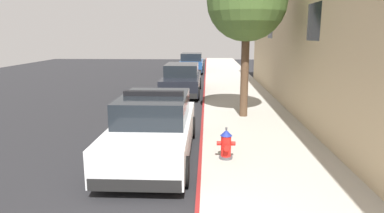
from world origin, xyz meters
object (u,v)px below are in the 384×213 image
(police_cruiser, at_px, (154,128))
(parked_car_silver_ahead, at_px, (182,80))
(street_tree, at_px, (247,2))
(fire_hydrant, at_px, (226,144))
(parked_car_dark_far, at_px, (192,63))

(police_cruiser, relative_size, parked_car_silver_ahead, 1.00)
(parked_car_silver_ahead, xyz_separation_m, street_tree, (2.64, -5.52, 3.39))
(street_tree, bearing_deg, fire_hydrant, -101.06)
(police_cruiser, height_order, fire_hydrant, police_cruiser)
(parked_car_silver_ahead, distance_m, fire_hydrant, 10.08)
(parked_car_silver_ahead, height_order, parked_car_dark_far, same)
(parked_car_silver_ahead, xyz_separation_m, parked_car_dark_far, (0.02, 10.66, 0.00))
(parked_car_silver_ahead, relative_size, street_tree, 0.90)
(police_cruiser, distance_m, parked_car_dark_far, 20.07)
(parked_car_silver_ahead, bearing_deg, parked_car_dark_far, 89.91)
(police_cruiser, bearing_deg, parked_car_dark_far, 89.93)
(police_cruiser, height_order, street_tree, street_tree)
(parked_car_dark_far, distance_m, fire_hydrant, 20.66)
(parked_car_dark_far, bearing_deg, fire_hydrant, -85.11)
(street_tree, bearing_deg, parked_car_dark_far, 99.20)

